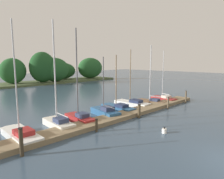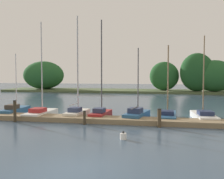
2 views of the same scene
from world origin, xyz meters
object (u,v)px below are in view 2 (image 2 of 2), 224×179
(sailboat_2, at_px, (41,113))
(sailboat_3, at_px, (77,112))
(sailboat_5, at_px, (137,115))
(mooring_piling_3, at_px, (159,118))
(sailboat_4, at_px, (101,113))
(sailboat_6, at_px, (167,115))
(channel_buoy_0, at_px, (123,136))
(sailboat_7, at_px, (203,115))
(mooring_piling_1, at_px, (15,111))
(mooring_piling_2, at_px, (84,118))
(sailboat_1, at_px, (16,110))

(sailboat_2, xyz_separation_m, sailboat_3, (2.94, 0.38, 0.11))
(sailboat_2, bearing_deg, sailboat_5, -87.83)
(sailboat_5, xyz_separation_m, mooring_piling_3, (1.74, -2.75, 0.25))
(sailboat_4, height_order, sailboat_5, sailboat_4)
(sailboat_6, distance_m, channel_buoy_0, 7.34)
(sailboat_5, distance_m, sailboat_7, 5.05)
(sailboat_2, bearing_deg, mooring_piling_1, 161.51)
(mooring_piling_3, height_order, channel_buoy_0, mooring_piling_3)
(mooring_piling_2, height_order, mooring_piling_3, mooring_piling_3)
(sailboat_7, height_order, mooring_piling_3, sailboat_7)
(sailboat_2, height_order, mooring_piling_1, sailboat_2)
(sailboat_1, relative_size, sailboat_5, 0.95)
(mooring_piling_1, relative_size, mooring_piling_2, 1.64)
(sailboat_6, bearing_deg, mooring_piling_2, 122.00)
(sailboat_6, bearing_deg, sailboat_3, 95.01)
(sailboat_6, distance_m, mooring_piling_3, 3.34)
(sailboat_1, bearing_deg, sailboat_3, -97.69)
(sailboat_2, xyz_separation_m, mooring_piling_1, (-0.83, -2.53, 0.45))
(channel_buoy_0, bearing_deg, sailboat_4, 113.50)
(mooring_piling_1, height_order, mooring_piling_3, mooring_piling_1)
(sailboat_6, relative_size, sailboat_7, 0.89)
(channel_buoy_0, bearing_deg, sailboat_2, 141.81)
(sailboat_5, xyz_separation_m, mooring_piling_2, (-3.35, -2.85, 0.12))
(sailboat_6, height_order, mooring_piling_1, sailboat_6)
(sailboat_2, xyz_separation_m, channel_buoy_0, (7.72, -6.07, -0.17))
(sailboat_1, xyz_separation_m, sailboat_3, (5.72, -0.40, 0.11))
(mooring_piling_2, bearing_deg, mooring_piling_3, 1.11)
(sailboat_4, height_order, mooring_piling_1, sailboat_4)
(sailboat_1, distance_m, channel_buoy_0, 12.54)
(sailboat_4, distance_m, mooring_piling_3, 5.39)
(mooring_piling_1, xyz_separation_m, channel_buoy_0, (8.55, -3.54, -0.63))
(sailboat_3, bearing_deg, sailboat_6, -83.86)
(sailboat_5, xyz_separation_m, sailboat_6, (2.28, 0.54, -0.05))
(sailboat_4, bearing_deg, sailboat_5, -88.03)
(mooring_piling_1, bearing_deg, mooring_piling_3, 0.73)
(sailboat_2, distance_m, mooring_piling_1, 2.70)
(sailboat_6, xyz_separation_m, mooring_piling_2, (-5.63, -3.38, 0.16))
(sailboat_4, xyz_separation_m, mooring_piling_2, (-0.47, -2.88, 0.06))
(sailboat_4, xyz_separation_m, mooring_piling_1, (-5.75, -2.91, 0.37))
(sailboat_4, bearing_deg, sailboat_6, -81.77)
(sailboat_3, distance_m, mooring_piling_1, 4.78)
(mooring_piling_2, bearing_deg, sailboat_6, 31.03)
(sailboat_7, height_order, channel_buoy_0, sailboat_7)
(sailboat_5, distance_m, sailboat_6, 2.34)
(sailboat_5, xyz_separation_m, channel_buoy_0, (-0.07, -6.42, -0.20))
(sailboat_2, relative_size, sailboat_6, 1.35)
(sailboat_2, relative_size, sailboat_4, 1.00)
(sailboat_3, distance_m, sailboat_4, 1.98)
(sailboat_3, xyz_separation_m, mooring_piling_1, (-3.77, -2.91, 0.34))
(sailboat_7, distance_m, mooring_piling_1, 14.11)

